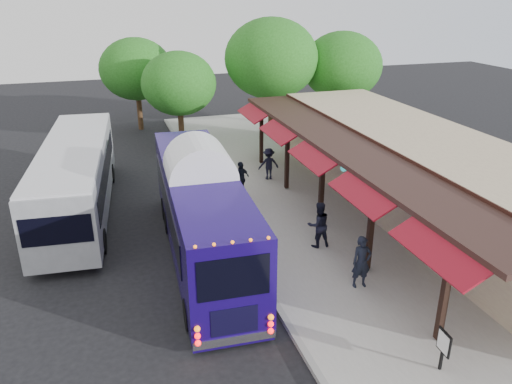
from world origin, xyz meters
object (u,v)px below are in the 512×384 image
object	(u,v)px
city_bus	(76,176)
ped_d	(269,164)
sign_board	(444,344)
ped_a	(362,262)
ped_b	(319,225)
coach_bus	(201,209)
ped_c	(241,179)

from	to	relation	value
city_bus	ped_d	world-z (taller)	city_bus
ped_d	sign_board	size ratio (longest dim) A/B	1.40
ped_a	sign_board	bearing A→B (deg)	-83.59
ped_b	ped_a	bearing A→B (deg)	93.85
coach_bus	ped_d	bearing A→B (deg)	56.70
ped_b	ped_d	bearing A→B (deg)	-94.20
ped_a	ped_b	size ratio (longest dim) A/B	1.00
ped_b	ped_c	size ratio (longest dim) A/B	1.06
city_bus	ped_c	distance (m)	7.37
ped_b	sign_board	bearing A→B (deg)	92.36
coach_bus	ped_d	distance (m)	8.27
ped_c	ped_d	world-z (taller)	ped_c
ped_d	ped_a	bearing A→B (deg)	91.16
city_bus	sign_board	distance (m)	16.25
ped_b	sign_board	xyz separation A→B (m)	(0.28, -7.13, -0.11)
ped_c	ped_d	distance (m)	2.66
ped_d	sign_board	xyz separation A→B (m)	(-0.28, -14.62, -0.02)
ped_b	ped_c	xyz separation A→B (m)	(-1.42, 5.72, -0.05)
ped_b	sign_board	world-z (taller)	ped_b
ped_a	coach_bus	bearing A→B (deg)	144.59
coach_bus	city_bus	xyz separation A→B (m)	(-4.43, 5.51, -0.19)
sign_board	city_bus	bearing A→B (deg)	127.18
ped_b	ped_c	world-z (taller)	ped_b
coach_bus	city_bus	size ratio (longest dim) A/B	0.95
ped_a	ped_d	world-z (taller)	ped_a
coach_bus	ped_b	size ratio (longest dim) A/B	6.24
ped_a	city_bus	bearing A→B (deg)	138.83
city_bus	ped_d	xyz separation A→B (m)	(9.28, 1.12, -0.77)
ped_a	ped_b	distance (m)	2.99
ped_c	sign_board	distance (m)	12.97
coach_bus	sign_board	bearing A→B (deg)	-57.33
ped_a	ped_c	xyz separation A→B (m)	(-1.62, 8.70, -0.05)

